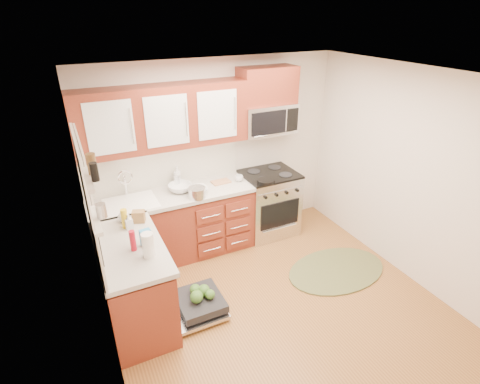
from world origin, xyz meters
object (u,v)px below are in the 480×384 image
rug (336,270)px  sink (132,212)px  upper_cabinets (163,117)px  stock_pot (197,192)px  paper_towel_roll (148,245)px  cutting_board (221,182)px  cup (239,178)px  range (268,203)px  dishwasher (197,305)px  bowl_a (198,190)px  skillet (266,181)px  microwave (267,119)px  bowl_b (180,188)px

rug → sink: bearing=151.7°
upper_cabinets → stock_pot: upper_cabinets is taller
sink → paper_towel_roll: size_ratio=2.48×
cutting_board → stock_pot: bearing=-148.0°
upper_cabinets → rug: 2.89m
cup → range: bearing=1.0°
dishwasher → bowl_a: (0.45, 1.06, 0.86)m
upper_cabinets → skillet: size_ratio=8.80×
microwave → rug: size_ratio=0.57×
upper_cabinets → stock_pot: 0.99m
range → microwave: microwave is taller
skillet → bowl_b: (-1.09, 0.29, 0.00)m
range → bowl_b: (-1.29, 0.04, 0.50)m
rug → stock_pot: (-1.48, 1.01, 0.98)m
bowl_a → bowl_b: bowl_b is taller
range → sink: (-1.93, -0.01, 0.33)m
rug → paper_towel_roll: bearing=178.8°
upper_cabinets → bowl_a: size_ratio=8.35×
bowl_a → rug: bearing=-39.1°
rug → paper_towel_roll: size_ratio=5.35×
dishwasher → cutting_board: size_ratio=2.82×
sink → cutting_board: cutting_board is taller
paper_towel_roll → bowl_b: paper_towel_roll is taller
range → bowl_a: bowl_a is taller
rug → stock_pot: bearing=145.6°
microwave → bowl_a: 1.34m
rug → bowl_a: 2.06m
range → skillet: 0.59m
range → bowl_b: 1.38m
paper_towel_roll → bowl_a: paper_towel_roll is taller
microwave → bowl_a: (-1.09, -0.19, -0.74)m
bowl_b → paper_towel_roll: bearing=-119.6°
rug → bowl_b: (-1.61, 1.27, 0.96)m
upper_cabinets → cutting_board: (0.69, -0.08, -0.94)m
dishwasher → rug: bearing=-2.9°
upper_cabinets → stock_pot: size_ratio=9.48×
sink → rug: size_ratio=0.46×
rug → stock_pot: 2.04m
paper_towel_roll → cutting_board: bearing=44.4°
stock_pot → cup: size_ratio=1.99×
cup → dishwasher: bearing=-133.4°
bowl_a → dishwasher: bearing=-112.8°
cutting_board → bowl_a: bearing=-160.6°
range → sink: range is taller
bowl_a → cup: 0.62m
microwave → cutting_board: microwave is taller
stock_pot → bowl_a: bearing=66.8°
range → dishwasher: 1.95m
rug → cup: bearing=123.5°
paper_towel_roll → cup: paper_towel_roll is taller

